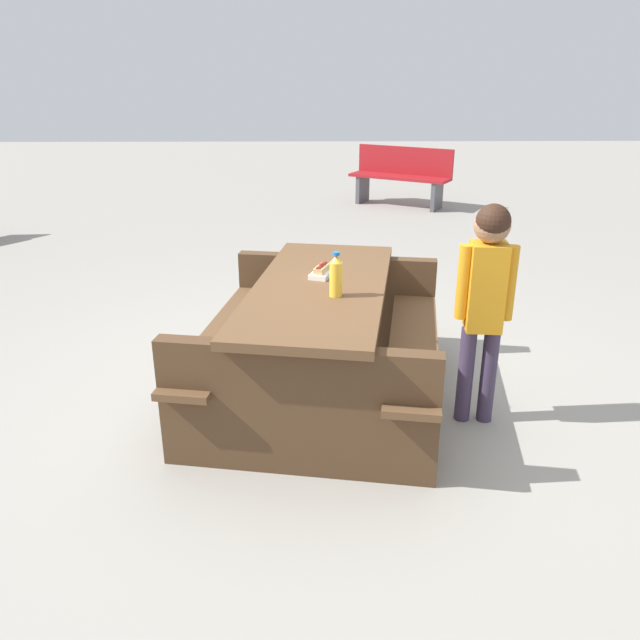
% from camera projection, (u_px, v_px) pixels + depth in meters
% --- Properties ---
extents(ground_plane, '(30.00, 30.00, 0.00)m').
position_uv_depth(ground_plane, '(320.00, 397.00, 3.96)').
color(ground_plane, gray).
rests_on(ground_plane, ground).
extents(picnic_table, '(2.01, 1.68, 0.75)m').
position_uv_depth(picnic_table, '(320.00, 332.00, 3.80)').
color(picnic_table, brown).
rests_on(picnic_table, ground).
extents(soda_bottle, '(0.07, 0.07, 0.25)m').
position_uv_depth(soda_bottle, '(336.00, 276.00, 3.45)').
color(soda_bottle, yellow).
rests_on(soda_bottle, picnic_table).
extents(hotdog_tray, '(0.21, 0.17, 0.08)m').
position_uv_depth(hotdog_tray, '(322.00, 272.00, 3.81)').
color(hotdog_tray, white).
rests_on(hotdog_tray, picnic_table).
extents(child_in_coat, '(0.20, 0.32, 1.28)m').
position_uv_depth(child_in_coat, '(486.00, 288.00, 3.41)').
color(child_in_coat, '#3F334C').
rests_on(child_in_coat, ground).
extents(park_bench_near, '(1.11, 1.49, 0.85)m').
position_uv_depth(park_bench_near, '(401.00, 175.00, 9.37)').
color(park_bench_near, maroon).
rests_on(park_bench_near, ground).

